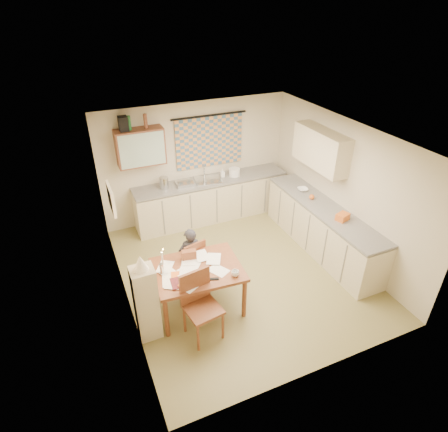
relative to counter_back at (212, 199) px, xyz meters
name	(u,v)px	position (x,y,z in m)	size (l,w,h in m)	color
floor	(241,272)	(-0.22, -1.95, -0.46)	(4.00, 4.50, 0.02)	olive
ceiling	(245,136)	(-0.22, -1.95, 2.06)	(4.00, 4.50, 0.02)	white
wall_back	(196,161)	(-0.22, 0.31, 0.80)	(4.00, 0.02, 2.50)	beige
wall_front	(329,302)	(-0.22, -4.21, 0.80)	(4.00, 0.02, 2.50)	beige
wall_left	(118,239)	(-2.23, -1.95, 0.80)	(0.02, 4.50, 2.50)	beige
wall_right	(343,189)	(1.79, -1.95, 0.80)	(0.02, 4.50, 2.50)	beige
window_blind	(209,142)	(0.08, 0.27, 1.20)	(1.45, 0.03, 1.05)	#3C6282
curtain_rod	(209,116)	(0.08, 0.25, 1.75)	(0.04, 0.04, 1.60)	black
wall_cabinet	(140,147)	(-1.37, 0.13, 1.35)	(0.90, 0.34, 0.70)	brown
wall_cabinet_glass	(142,150)	(-1.37, -0.04, 1.35)	(0.84, 0.02, 0.64)	#99B2A5
upper_cabinet_right	(321,149)	(1.61, -1.40, 1.40)	(0.34, 1.30, 0.70)	#C1B18B
framed_print	(111,199)	(-2.19, -1.55, 1.25)	(0.04, 0.50, 0.40)	white
print_canvas	(113,199)	(-2.16, -1.55, 1.25)	(0.01, 0.42, 0.32)	white
counter_back	(212,199)	(0.00, 0.00, 0.00)	(3.30, 0.62, 0.92)	#C1B18B
counter_right	(321,228)	(1.48, -1.91, 0.00)	(0.62, 2.95, 0.92)	#C1B18B
stove	(354,256)	(1.48, -2.83, -0.02)	(0.55, 0.55, 0.86)	white
sink	(208,182)	(-0.06, 0.00, 0.43)	(0.55, 0.45, 0.10)	silver
tap	(204,171)	(-0.08, 0.18, 0.61)	(0.03, 0.03, 0.28)	silver
dish_rack	(185,183)	(-0.58, 0.00, 0.50)	(0.35, 0.30, 0.06)	silver
kettle	(164,183)	(-1.01, 0.00, 0.59)	(0.18, 0.18, 0.24)	silver
mixing_bowl	(234,172)	(0.54, 0.00, 0.55)	(0.24, 0.24, 0.16)	white
soap_bottle	(223,173)	(0.28, 0.05, 0.56)	(0.08, 0.09, 0.17)	white
bowl	(303,189)	(1.48, -1.19, 0.49)	(0.23, 0.23, 0.05)	white
orange_bag	(343,217)	(1.48, -2.40, 0.53)	(0.22, 0.16, 0.12)	orange
fruit_orange	(312,197)	(1.43, -1.56, 0.52)	(0.10, 0.10, 0.10)	orange
speaker	(123,124)	(-1.62, 0.13, 1.83)	(0.16, 0.20, 0.26)	black
bottle_green	(129,123)	(-1.52, 0.13, 1.83)	(0.07, 0.07, 0.26)	#195926
bottle_brown	(145,121)	(-1.22, 0.13, 1.83)	(0.07, 0.07, 0.26)	brown
dining_table	(198,287)	(-1.21, -2.45, -0.07)	(1.38, 1.09, 0.75)	brown
chair_far	(191,269)	(-1.13, -1.85, -0.18)	(0.49, 0.49, 0.88)	brown
chair_near	(203,318)	(-1.35, -3.02, -0.13)	(0.54, 0.54, 1.04)	brown
person	(190,257)	(-1.13, -1.87, 0.09)	(0.40, 0.27, 1.08)	black
shelf_stand	(146,303)	(-2.06, -2.70, 0.15)	(0.32, 0.30, 1.19)	#C1B18B
lampshade	(140,263)	(-2.06, -2.70, 0.85)	(0.20, 0.20, 0.22)	white
letter_rack	(189,255)	(-1.24, -2.19, 0.38)	(0.22, 0.10, 0.16)	brown
mug	(235,273)	(-0.76, -2.83, 0.34)	(0.14, 0.14, 0.09)	white
magazine	(171,285)	(-1.67, -2.65, 0.31)	(0.21, 0.27, 0.02)	maroon
book	(171,278)	(-1.63, -2.51, 0.31)	(0.24, 0.29, 0.02)	orange
orange_box	(183,286)	(-1.54, -2.75, 0.32)	(0.12, 0.08, 0.04)	orange
eyeglasses	(214,279)	(-1.06, -2.78, 0.31)	(0.13, 0.04, 0.02)	black
candle_holder	(162,269)	(-1.72, -2.35, 0.39)	(0.06, 0.06, 0.18)	silver
candle	(162,259)	(-1.70, -2.38, 0.59)	(0.02, 0.02, 0.22)	white
candle_flame	(163,249)	(-1.67, -2.34, 0.71)	(0.02, 0.02, 0.02)	#FFCC66
papers	(188,270)	(-1.35, -2.45, 0.31)	(1.07, 0.89, 0.02)	white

